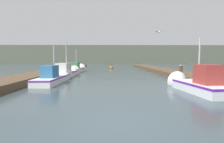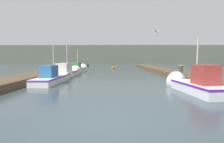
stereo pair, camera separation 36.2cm
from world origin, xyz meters
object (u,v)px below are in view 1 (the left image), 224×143
fishing_boat_1 (56,77)px  channel_buoy (111,68)px  fishing_boat_3 (77,69)px  mooring_piling_0 (181,73)px  fishing_boat_2 (68,72)px  fishing_boat_0 (196,84)px  seagull_lead (159,32)px

fishing_boat_1 → channel_buoy: (4.48, 17.46, -0.19)m
fishing_boat_3 → mooring_piling_0: size_ratio=4.02×
fishing_boat_2 → fishing_boat_0: bearing=-42.4°
fishing_boat_2 → mooring_piling_0: size_ratio=5.21×
fishing_boat_2 → channel_buoy: 13.61m
fishing_boat_3 → channel_buoy: fishing_boat_3 is taller
fishing_boat_1 → fishing_boat_3: size_ratio=1.21×
fishing_boat_0 → fishing_boat_2: (-9.08, 8.75, -0.01)m
channel_buoy → seagull_lead: bearing=-80.7°
channel_buoy → fishing_boat_0: bearing=-78.4°
fishing_boat_0 → seagull_lead: 4.44m
fishing_boat_0 → seagull_lead: bearing=110.2°
fishing_boat_1 → channel_buoy: size_ratio=5.57×
fishing_boat_3 → fishing_boat_1: bearing=-85.2°
fishing_boat_1 → fishing_boat_2: (-0.20, 4.68, 0.04)m
fishing_boat_3 → fishing_boat_2: bearing=-86.3°
fishing_boat_0 → channel_buoy: fishing_boat_0 is taller
fishing_boat_1 → seagull_lead: size_ratio=11.10×
fishing_boat_2 → seagull_lead: bearing=-36.1°
fishing_boat_3 → mooring_piling_0: (10.18, -9.35, 0.24)m
fishing_boat_1 → seagull_lead: seagull_lead is taller
fishing_boat_1 → fishing_boat_2: size_ratio=0.94×
fishing_boat_3 → channel_buoy: bearing=61.8°
mooring_piling_0 → fishing_boat_1: bearing=-176.4°
fishing_boat_2 → mooring_piling_0: bearing=-20.1°
mooring_piling_0 → seagull_lead: seagull_lead is taller
fishing_boat_0 → mooring_piling_0: fishing_boat_0 is taller
fishing_boat_0 → fishing_boat_1: size_ratio=0.75×
channel_buoy → fishing_boat_2: bearing=-110.1°
fishing_boat_2 → fishing_boat_3: fishing_boat_2 is taller
fishing_boat_2 → fishing_boat_3: 5.29m
fishing_boat_0 → fishing_boat_3: bearing=117.6°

